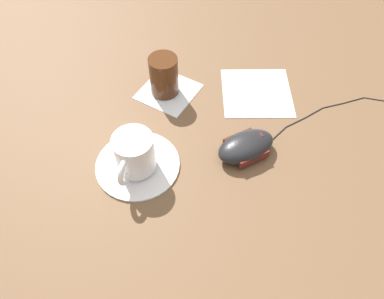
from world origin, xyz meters
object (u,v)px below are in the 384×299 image
coffee_cup (134,154)px  saucer (138,164)px  drinking_glass (164,76)px  computer_mouse (246,146)px

coffee_cup → saucer: bearing=-177.0°
saucer → coffee_cup: bearing=3.0°
coffee_cup → drinking_glass: size_ratio=1.21×
computer_mouse → drinking_glass: 0.23m
coffee_cup → drinking_glass: (-0.21, 0.00, -0.00)m
saucer → coffee_cup: 0.04m
saucer → coffee_cup: (0.01, 0.00, 0.04)m
saucer → drinking_glass: size_ratio=1.81×
drinking_glass → coffee_cup: bearing=-0.7°
computer_mouse → drinking_glass: (-0.13, -0.19, 0.03)m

